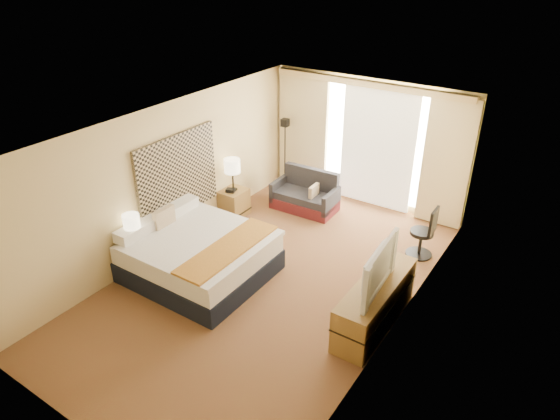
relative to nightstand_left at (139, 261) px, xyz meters
The scene contains 21 objects.
floor 2.16m from the nightstand_left, 29.31° to the left, with size 4.20×7.00×0.02m, color #541818.
ceiling 3.16m from the nightstand_left, 29.31° to the left, with size 4.20×7.00×0.02m, color white.
wall_back 5.02m from the nightstand_left, 67.66° to the left, with size 4.20×0.02×2.60m, color beige.
wall_front 3.25m from the nightstand_left, 52.65° to the right, with size 4.20×0.02×2.60m, color beige.
wall_left 1.49m from the nightstand_left, 102.36° to the left, with size 0.02×7.00×2.60m, color beige.
wall_right 4.23m from the nightstand_left, 14.81° to the left, with size 0.02×7.00×2.60m, color beige.
headboard 1.62m from the nightstand_left, 98.64° to the left, with size 0.06×1.85×1.50m, color black.
nightstand_left is the anchor object (origin of this frame).
nightstand_right 2.50m from the nightstand_left, 90.00° to the left, with size 0.45×0.52×0.55m, color olive.
media_dresser 3.85m from the nightstand_left, 15.84° to the left, with size 0.50×1.80×0.70m, color olive.
window 5.10m from the nightstand_left, 64.87° to the left, with size 2.30×0.02×2.30m, color white.
curtains 4.95m from the nightstand_left, 67.18° to the left, with size 4.12×0.19×2.56m.
bed 0.99m from the nightstand_left, 34.96° to the left, with size 2.10×1.92×1.02m.
loveseat 3.69m from the nightstand_left, 73.48° to the left, with size 1.33×0.75×0.81m.
floor_lamp 4.27m from the nightstand_left, 88.45° to the left, with size 0.20×0.20×1.58m.
desk_chair 4.84m from the nightstand_left, 40.64° to the left, with size 0.46×0.46×0.95m.
lamp_left 0.71m from the nightstand_left, 162.96° to the left, with size 0.27×0.27×0.56m.
lamp_right 2.62m from the nightstand_left, 89.98° to the left, with size 0.31×0.31×0.66m.
tissue_box 0.33m from the nightstand_left, 73.45° to the right, with size 0.11×0.11×0.10m, color #92BAE3.
telephone 2.43m from the nightstand_left, 90.04° to the left, with size 0.17×0.13×0.07m, color black.
television 3.84m from the nightstand_left, 13.80° to the left, with size 1.19×0.16×0.69m, color black.
Camera 1 is at (3.82, -5.42, 4.85)m, focal length 32.00 mm.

